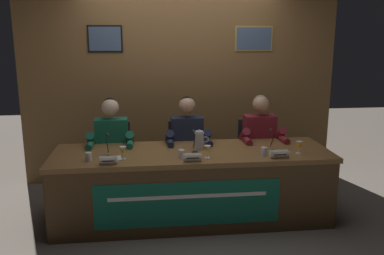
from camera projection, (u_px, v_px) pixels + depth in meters
name	position (u px, v px, depth m)	size (l,w,h in m)	color
ground_plane	(192.00, 217.00, 4.46)	(12.00, 12.00, 0.00)	#70665B
wall_back_panelled	(181.00, 82.00, 5.42)	(4.06, 0.14, 2.60)	brown
conference_table	(193.00, 176.00, 4.24)	(2.86, 0.89, 0.74)	brown
chair_left	(114.00, 163.00, 4.87)	(0.44, 0.45, 0.90)	black
panelist_left	(111.00, 145.00, 4.62)	(0.51, 0.48, 1.23)	black
nameplate_left	(108.00, 160.00, 3.85)	(0.17, 0.06, 0.08)	white
juice_glass_left	(123.00, 150.00, 4.01)	(0.06, 0.06, 0.12)	white
water_cup_left	(89.00, 157.00, 3.95)	(0.06, 0.06, 0.08)	silver
microphone_left	(107.00, 149.00, 4.08)	(0.06, 0.17, 0.22)	black
chair_center	(186.00, 160.00, 4.97)	(0.44, 0.45, 0.90)	black
panelist_center	(188.00, 142.00, 4.71)	(0.51, 0.48, 1.23)	black
nameplate_center	(193.00, 158.00, 3.94)	(0.17, 0.06, 0.08)	white
juice_glass_center	(208.00, 149.00, 4.04)	(0.06, 0.06, 0.12)	white
water_cup_center	(182.00, 154.00, 4.04)	(0.06, 0.06, 0.08)	silver
microphone_center	(194.00, 145.00, 4.23)	(0.06, 0.17, 0.22)	black
chair_right	(256.00, 158.00, 5.06)	(0.44, 0.45, 0.90)	black
panelist_right	(261.00, 140.00, 4.81)	(0.51, 0.48, 1.23)	black
nameplate_right	(279.00, 154.00, 4.04)	(0.19, 0.06, 0.08)	white
juice_glass_right	(299.00, 145.00, 4.20)	(0.06, 0.06, 0.12)	white
water_cup_right	(264.00, 152.00, 4.13)	(0.06, 0.06, 0.08)	silver
microphone_right	(273.00, 144.00, 4.28)	(0.06, 0.17, 0.22)	black
water_pitcher_central	(199.00, 140.00, 4.36)	(0.15, 0.10, 0.21)	silver
document_stack_left	(110.00, 159.00, 4.01)	(0.22, 0.17, 0.01)	white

